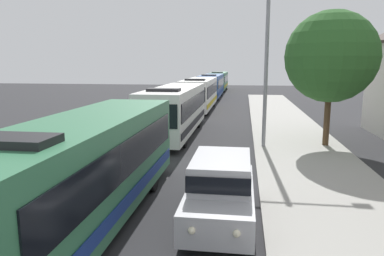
{
  "coord_description": "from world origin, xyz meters",
  "views": [
    {
      "loc": [
        2.99,
        3.05,
        4.53
      ],
      "look_at": [
        0.54,
        20.02,
        1.45
      ],
      "focal_mm": 33.68,
      "sensor_mm": 36.0,
      "label": 1
    }
  ],
  "objects_px": {
    "bus_second_in_line": "(175,109)",
    "streetlamp_mid": "(267,53)",
    "bus_middle": "(200,93)",
    "roadside_tree": "(331,57)",
    "bus_fourth_in_line": "(212,85)",
    "bus_rear": "(219,80)",
    "bus_lead": "(86,167)",
    "white_suv": "(221,187)"
  },
  "relations": [
    {
      "from": "bus_second_in_line",
      "to": "streetlamp_mid",
      "type": "xyz_separation_m",
      "value": [
        5.4,
        -2.92,
        3.38
      ]
    },
    {
      "from": "bus_middle",
      "to": "bus_second_in_line",
      "type": "bearing_deg",
      "value": -90.0
    },
    {
      "from": "streetlamp_mid",
      "to": "roadside_tree",
      "type": "xyz_separation_m",
      "value": [
        3.35,
        0.68,
        -0.2
      ]
    },
    {
      "from": "bus_fourth_in_line",
      "to": "bus_rear",
      "type": "bearing_deg",
      "value": 90.0
    },
    {
      "from": "bus_middle",
      "to": "streetlamp_mid",
      "type": "relative_size",
      "value": 1.39
    },
    {
      "from": "roadside_tree",
      "to": "bus_middle",
      "type": "bearing_deg",
      "value": 120.31
    },
    {
      "from": "bus_middle",
      "to": "bus_fourth_in_line",
      "type": "height_order",
      "value": "same"
    },
    {
      "from": "bus_fourth_in_line",
      "to": "streetlamp_mid",
      "type": "height_order",
      "value": "streetlamp_mid"
    },
    {
      "from": "bus_second_in_line",
      "to": "bus_rear",
      "type": "xyz_separation_m",
      "value": [
        0.0,
        39.16,
        0.0
      ]
    },
    {
      "from": "bus_second_in_line",
      "to": "bus_middle",
      "type": "bearing_deg",
      "value": 90.0
    },
    {
      "from": "bus_second_in_line",
      "to": "bus_rear",
      "type": "bearing_deg",
      "value": 90.0
    },
    {
      "from": "bus_lead",
      "to": "roadside_tree",
      "type": "distance_m",
      "value": 14.33
    },
    {
      "from": "bus_fourth_in_line",
      "to": "streetlamp_mid",
      "type": "relative_size",
      "value": 1.51
    },
    {
      "from": "white_suv",
      "to": "bus_second_in_line",
      "type": "bearing_deg",
      "value": 106.63
    },
    {
      "from": "white_suv",
      "to": "roadside_tree",
      "type": "bearing_deg",
      "value": 63.5
    },
    {
      "from": "bus_rear",
      "to": "roadside_tree",
      "type": "relative_size",
      "value": 1.68
    },
    {
      "from": "bus_second_in_line",
      "to": "bus_fourth_in_line",
      "type": "height_order",
      "value": "same"
    },
    {
      "from": "roadside_tree",
      "to": "bus_rear",
      "type": "bearing_deg",
      "value": 101.93
    },
    {
      "from": "bus_lead",
      "to": "bus_second_in_line",
      "type": "height_order",
      "value": "same"
    },
    {
      "from": "bus_second_in_line",
      "to": "white_suv",
      "type": "height_order",
      "value": "bus_second_in_line"
    },
    {
      "from": "bus_lead",
      "to": "white_suv",
      "type": "relative_size",
      "value": 2.31
    },
    {
      "from": "bus_fourth_in_line",
      "to": "roadside_tree",
      "type": "height_order",
      "value": "roadside_tree"
    },
    {
      "from": "streetlamp_mid",
      "to": "roadside_tree",
      "type": "bearing_deg",
      "value": 11.42
    },
    {
      "from": "bus_lead",
      "to": "bus_fourth_in_line",
      "type": "height_order",
      "value": "same"
    },
    {
      "from": "bus_rear",
      "to": "streetlamp_mid",
      "type": "relative_size",
      "value": 1.47
    },
    {
      "from": "white_suv",
      "to": "bus_fourth_in_line",
      "type": "bearing_deg",
      "value": 95.56
    },
    {
      "from": "bus_middle",
      "to": "bus_rear",
      "type": "distance_m",
      "value": 26.44
    },
    {
      "from": "roadside_tree",
      "to": "bus_second_in_line",
      "type": "bearing_deg",
      "value": 165.61
    },
    {
      "from": "bus_fourth_in_line",
      "to": "bus_rear",
      "type": "xyz_separation_m",
      "value": [
        -0.0,
        13.54,
        -0.0
      ]
    },
    {
      "from": "bus_middle",
      "to": "streetlamp_mid",
      "type": "distance_m",
      "value": 16.89
    },
    {
      "from": "bus_fourth_in_line",
      "to": "white_suv",
      "type": "relative_size",
      "value": 2.63
    },
    {
      "from": "bus_fourth_in_line",
      "to": "bus_rear",
      "type": "height_order",
      "value": "same"
    },
    {
      "from": "white_suv",
      "to": "streetlamp_mid",
      "type": "distance_m",
      "value": 10.42
    },
    {
      "from": "bus_lead",
      "to": "roadside_tree",
      "type": "relative_size",
      "value": 1.5
    },
    {
      "from": "bus_middle",
      "to": "bus_fourth_in_line",
      "type": "xyz_separation_m",
      "value": [
        0.0,
        12.9,
        0.0
      ]
    },
    {
      "from": "bus_middle",
      "to": "bus_fourth_in_line",
      "type": "bearing_deg",
      "value": 90.0
    },
    {
      "from": "bus_fourth_in_line",
      "to": "white_suv",
      "type": "distance_m",
      "value": 38.19
    },
    {
      "from": "bus_lead",
      "to": "bus_rear",
      "type": "height_order",
      "value": "same"
    },
    {
      "from": "white_suv",
      "to": "roadside_tree",
      "type": "relative_size",
      "value": 0.65
    },
    {
      "from": "bus_second_in_line",
      "to": "roadside_tree",
      "type": "height_order",
      "value": "roadside_tree"
    },
    {
      "from": "roadside_tree",
      "to": "bus_fourth_in_line",
      "type": "bearing_deg",
      "value": 107.44
    },
    {
      "from": "bus_fourth_in_line",
      "to": "roadside_tree",
      "type": "relative_size",
      "value": 1.71
    }
  ]
}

